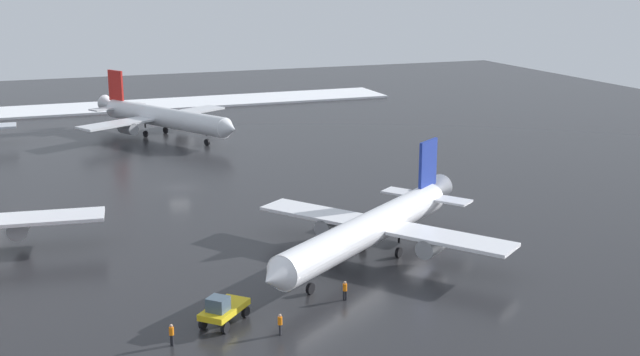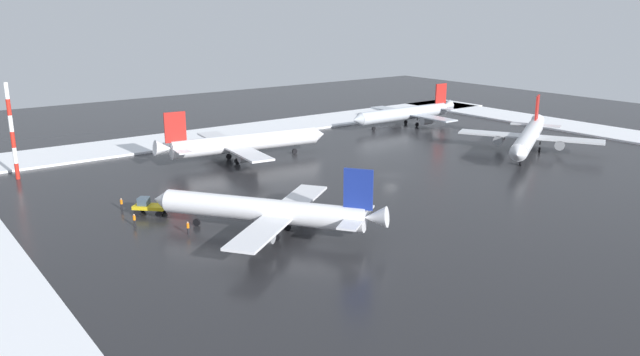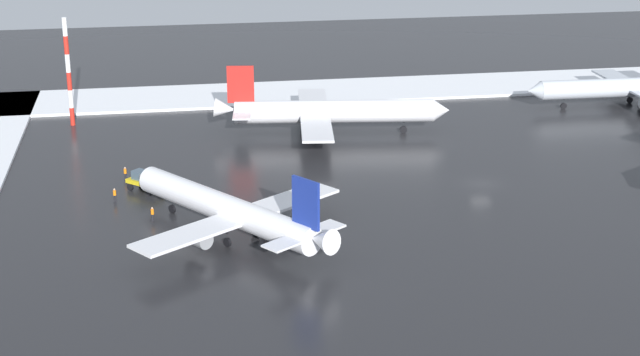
{
  "view_description": "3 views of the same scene",
  "coord_description": "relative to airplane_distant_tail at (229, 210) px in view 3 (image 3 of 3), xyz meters",
  "views": [
    {
      "loc": [
        99.54,
        -18.16,
        26.82
      ],
      "look_at": [
        21.52,
        11.26,
        5.41
      ],
      "focal_mm": 45.0,
      "sensor_mm": 36.0,
      "label": 1
    },
    {
      "loc": [
        73.09,
        77.27,
        28.33
      ],
      "look_at": [
        19.66,
        5.47,
        3.9
      ],
      "focal_mm": 35.0,
      "sensor_mm": 36.0,
      "label": 2
    },
    {
      "loc": [
        39.98,
        112.29,
        41.51
      ],
      "look_at": [
        21.87,
        5.84,
        4.05
      ],
      "focal_mm": 55.0,
      "sensor_mm": 36.0,
      "label": 3
    }
  ],
  "objects": [
    {
      "name": "airplane_far_rear",
      "position": [
        -68.31,
        -44.8,
        0.02
      ],
      "size": [
        32.6,
        26.97,
        9.7
      ],
      "rotation": [
        0.0,
        0.0,
        6.27
      ],
      "color": "silver",
      "rests_on": "ground_plane"
    },
    {
      "name": "traffic_cone_mid_line",
      "position": [
        -6.4,
        -0.65,
        -2.92
      ],
      "size": [
        0.36,
        0.36,
        0.55
      ],
      "primitive_type": "cone",
      "color": "orange",
      "rests_on": "ground_plane"
    },
    {
      "name": "ground_crew_mid_apron",
      "position": [
        8.34,
        -6.13,
        -2.22
      ],
      "size": [
        0.36,
        0.36,
        1.71
      ],
      "rotation": [
        0.0,
        0.0,
        6.01
      ],
      "color": "black",
      "rests_on": "ground_plane"
    },
    {
      "name": "ground_crew_beside_wing",
      "position": [
        11.67,
        -21.36,
        -2.22
      ],
      "size": [
        0.36,
        0.36,
        1.71
      ],
      "rotation": [
        0.0,
        0.0,
        1.87
      ],
      "color": "black",
      "rests_on": "ground_plane"
    },
    {
      "name": "antenna_mast",
      "position": [
        20.08,
        -48.64,
        5.08
      ],
      "size": [
        0.7,
        0.7,
        16.53
      ],
      "color": "red",
      "rests_on": "ground_plane"
    },
    {
      "name": "traffic_cone_wingtip_side",
      "position": [
        -5.12,
        -2.92,
        -2.92
      ],
      "size": [
        0.36,
        0.36,
        0.55
      ],
      "primitive_type": "cone",
      "color": "orange",
      "rests_on": "ground_plane"
    },
    {
      "name": "snow_bank_far",
      "position": [
        -33.04,
        -62.14,
        -2.98
      ],
      "size": [
        152.0,
        16.0,
        0.42
      ],
      "primitive_type": "cube",
      "color": "white",
      "rests_on": "ground_plane"
    },
    {
      "name": "ground_plane",
      "position": [
        -33.04,
        -12.14,
        -3.19
      ],
      "size": [
        240.0,
        240.0,
        0.0
      ],
      "primitive_type": "plane",
      "color": "#232326"
    },
    {
      "name": "airplane_parked_portside",
      "position": [
        -17.78,
        -37.41,
        0.25
      ],
      "size": [
        35.05,
        29.2,
        10.41
      ],
      "rotation": [
        0.0,
        0.0,
        3.01
      ],
      "color": "white",
      "rests_on": "ground_plane"
    },
    {
      "name": "pushback_tug",
      "position": [
        9.34,
        -16.9,
        -1.91
      ],
      "size": [
        4.83,
        4.79,
        2.5
      ],
      "rotation": [
        0.0,
        0.0,
        5.51
      ],
      "color": "gold",
      "rests_on": "ground_plane"
    },
    {
      "name": "traffic_cone_near_nose",
      "position": [
        -2.55,
        -3.56,
        -2.92
      ],
      "size": [
        0.36,
        0.36,
        0.55
      ],
      "primitive_type": "cone",
      "color": "orange",
      "rests_on": "ground_plane"
    },
    {
      "name": "airplane_distant_tail",
      "position": [
        0.0,
        0.0,
        0.0
      ],
      "size": [
        24.09,
        27.91,
        9.65
      ],
      "rotation": [
        0.0,
        0.0,
        5.34
      ],
      "color": "white",
      "rests_on": "ground_plane"
    },
    {
      "name": "ground_crew_by_nose_gear",
      "position": [
        12.78,
        -13.3,
        -2.22
      ],
      "size": [
        0.36,
        0.36,
        1.71
      ],
      "rotation": [
        0.0,
        0.0,
        4.33
      ],
      "color": "black",
      "rests_on": "ground_plane"
    }
  ]
}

